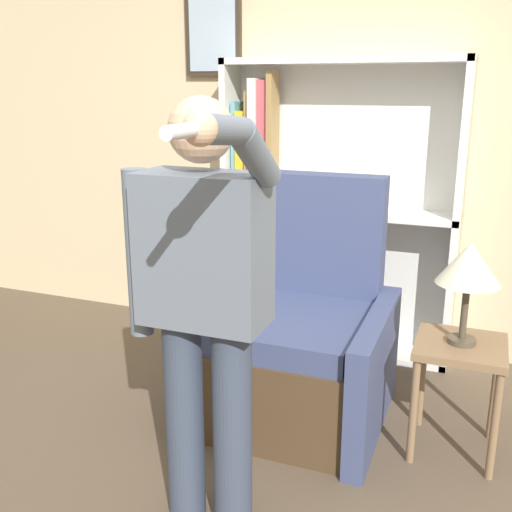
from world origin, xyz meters
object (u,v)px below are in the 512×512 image
object	(u,v)px
armchair	(296,343)
bookcase	(307,213)
side_table	(459,364)
person_standing	(203,296)
table_lamp	(469,266)

from	to	relation	value
armchair	bookcase	bearing A→B (deg)	103.45
bookcase	side_table	size ratio (longest dim) A/B	3.34
bookcase	armchair	distance (m)	1.04
armchair	person_standing	size ratio (longest dim) A/B	0.75
armchair	table_lamp	distance (m)	0.99
person_standing	side_table	xyz separation A→B (m)	(0.88, 0.86, -0.51)
side_table	table_lamp	size ratio (longest dim) A/B	1.16
bookcase	armchair	xyz separation A→B (m)	(0.21, -0.88, -0.52)
bookcase	table_lamp	bearing A→B (deg)	-43.44
table_lamp	bookcase	bearing A→B (deg)	136.56
side_table	bookcase	bearing A→B (deg)	136.56
person_standing	armchair	bearing A→B (deg)	86.52
side_table	armchair	bearing A→B (deg)	173.28
table_lamp	person_standing	bearing A→B (deg)	-135.39
armchair	side_table	xyz separation A→B (m)	(0.82, -0.10, 0.07)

